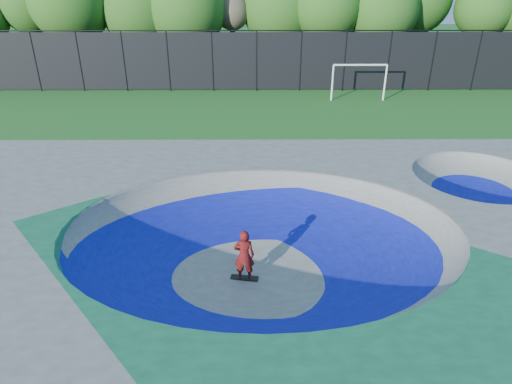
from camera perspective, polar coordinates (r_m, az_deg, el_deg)
ground at (r=13.33m, az=0.73°, el=-10.06°), size 120.00×120.00×0.00m
skate_deck at (r=12.90m, az=0.75°, el=-7.39°), size 22.00×14.00×1.50m
skater at (r=12.65m, az=-1.50°, el=-7.94°), size 0.58×0.38×1.58m
skateboard at (r=13.10m, az=-1.46°, el=-10.70°), size 0.80×0.32×0.05m
soccer_goal at (r=30.62m, az=12.82°, el=14.04°), size 3.50×0.12×2.31m
fence at (r=32.22m, az=0.08°, el=16.17°), size 48.09×0.09×4.04m
treeline at (r=36.73m, az=-2.56°, el=22.09°), size 52.07×7.85×8.44m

